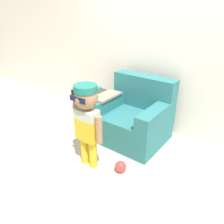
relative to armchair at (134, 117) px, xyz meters
The scene contains 6 objects.
ground_plane 0.37m from the armchair, 85.81° to the right, with size 10.00×10.00×0.00m, color #BCB29E.
wall_back 1.09m from the armchair, 88.78° to the left, with size 10.00×0.05×2.60m.
armchair is the anchor object (origin of this frame).
person_child 0.96m from the armchair, 96.20° to the right, with size 0.43×0.32×1.06m.
side_table 0.84m from the armchair, behind, with size 0.36×0.36×0.51m.
toy_ball 0.86m from the armchair, 68.18° to the right, with size 0.14×0.14×0.14m.
Camera 1 is at (1.47, -2.33, 1.82)m, focal length 35.00 mm.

